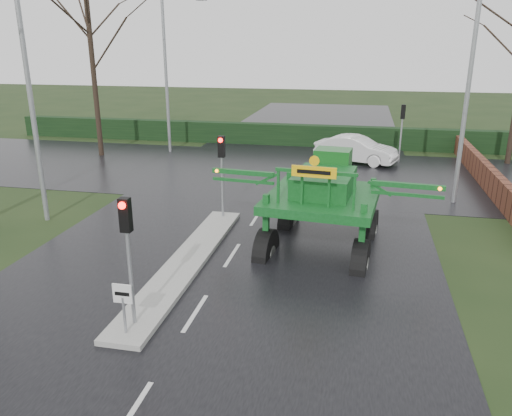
% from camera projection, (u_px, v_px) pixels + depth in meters
% --- Properties ---
extents(ground, '(140.00, 140.00, 0.00)m').
position_uv_depth(ground, '(195.00, 314.00, 13.60)').
color(ground, black).
rests_on(ground, ground).
extents(road_main, '(14.00, 80.00, 0.02)m').
position_uv_depth(road_main, '(265.00, 204.00, 22.89)').
color(road_main, black).
rests_on(road_main, ground).
extents(road_cross, '(80.00, 12.00, 0.02)m').
position_uv_depth(road_cross, '(285.00, 172.00, 28.46)').
color(road_cross, black).
rests_on(road_cross, ground).
extents(median_island, '(1.20, 10.00, 0.16)m').
position_uv_depth(median_island, '(187.00, 262.00, 16.62)').
color(median_island, gray).
rests_on(median_island, ground).
extents(hedge_row, '(44.00, 0.90, 1.50)m').
position_uv_depth(hedge_row, '(302.00, 135.00, 35.66)').
color(hedge_row, black).
rests_on(hedge_row, ground).
extents(brick_wall, '(0.40, 20.00, 1.20)m').
position_uv_depth(brick_wall, '(483.00, 171.00, 26.21)').
color(brick_wall, '#592D1E').
rests_on(brick_wall, ground).
extents(keep_left_sign, '(0.50, 0.07, 1.35)m').
position_uv_depth(keep_left_sign, '(123.00, 301.00, 12.13)').
color(keep_left_sign, gray).
rests_on(keep_left_sign, ground).
extents(traffic_signal_near, '(0.26, 0.33, 3.52)m').
position_uv_depth(traffic_signal_near, '(127.00, 235.00, 12.11)').
color(traffic_signal_near, gray).
rests_on(traffic_signal_near, ground).
extents(traffic_signal_mid, '(0.26, 0.33, 3.52)m').
position_uv_depth(traffic_signal_mid, '(222.00, 159.00, 20.00)').
color(traffic_signal_mid, gray).
rests_on(traffic_signal_mid, ground).
extents(traffic_signal_far, '(0.26, 0.33, 3.52)m').
position_uv_depth(traffic_signal_far, '(402.00, 120.00, 30.09)').
color(traffic_signal_far, gray).
rests_on(traffic_signal_far, ground).
extents(street_light_left_near, '(3.85, 0.30, 10.00)m').
position_uv_depth(street_light_left_near, '(34.00, 72.00, 18.90)').
color(street_light_left_near, gray).
rests_on(street_light_left_near, ground).
extents(street_light_right, '(3.85, 0.30, 10.00)m').
position_uv_depth(street_light_right, '(463.00, 68.00, 21.25)').
color(street_light_right, gray).
rests_on(street_light_right, ground).
extents(street_light_left_far, '(3.85, 0.30, 10.00)m').
position_uv_depth(street_light_left_far, '(170.00, 60.00, 31.90)').
color(street_light_left_far, gray).
rests_on(street_light_left_far, ground).
extents(tree_left_far, '(7.70, 7.70, 13.26)m').
position_uv_depth(tree_left_far, '(90.00, 41.00, 30.53)').
color(tree_left_far, black).
rests_on(tree_left_far, ground).
extents(crop_sprayer, '(8.12, 5.42, 4.55)m').
position_uv_depth(crop_sprayer, '(268.00, 193.00, 16.98)').
color(crop_sprayer, black).
rests_on(crop_sprayer, ground).
extents(white_sedan, '(5.23, 3.19, 1.63)m').
position_uv_depth(white_sedan, '(355.00, 163.00, 30.77)').
color(white_sedan, silver).
rests_on(white_sedan, ground).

